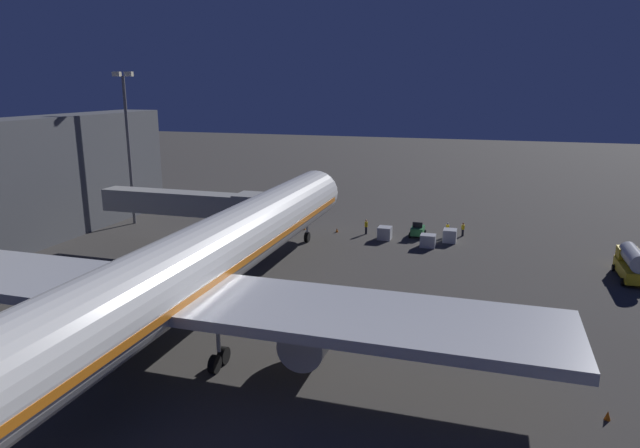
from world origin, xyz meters
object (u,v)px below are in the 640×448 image
(baggage_container_mid_row, at_px, (428,241))
(baggage_container_far_row, at_px, (385,233))
(jet_bridge, at_px, (196,204))
(ground_crew_marshaller_fwd, at_px, (448,229))
(baggage_tug_spare, at_px, (418,231))
(airliner_at_gate, at_px, (180,275))
(ground_crew_by_belt_loader, at_px, (366,226))
(ground_crew_near_nose_gear, at_px, (463,229))
(traffic_cone_nose_starboard, at_px, (304,228))
(baggage_container_near_belt, at_px, (450,236))
(fuel_tanker, at_px, (632,262))
(apron_floodlight_mast, at_px, (128,139))
(traffic_cone_nose_port, at_px, (337,230))
(traffic_cone_wingtip_svc_side, at_px, (608,415))

(baggage_container_mid_row, xyz_separation_m, baggage_container_far_row, (5.45, -1.90, 0.03))
(jet_bridge, bearing_deg, ground_crew_marshaller_fwd, -151.51)
(baggage_container_mid_row, relative_size, baggage_container_far_row, 1.02)
(baggage_tug_spare, bearing_deg, airliner_at_gate, 70.48)
(ground_crew_marshaller_fwd, bearing_deg, airliner_at_gate, 66.30)
(ground_crew_by_belt_loader, bearing_deg, baggage_tug_spare, -174.30)
(ground_crew_near_nose_gear, distance_m, ground_crew_by_belt_loader, 12.04)
(traffic_cone_nose_starboard, bearing_deg, ground_crew_near_nose_gear, -172.00)
(airliner_at_gate, height_order, ground_crew_near_nose_gear, airliner_at_gate)
(baggage_container_mid_row, relative_size, ground_crew_marshaller_fwd, 1.00)
(ground_crew_by_belt_loader, distance_m, traffic_cone_nose_starboard, 8.21)
(jet_bridge, bearing_deg, baggage_container_near_belt, -156.33)
(baggage_container_far_row, bearing_deg, fuel_tanker, 164.10)
(jet_bridge, height_order, apron_floodlight_mast, apron_floodlight_mast)
(traffic_cone_nose_starboard, bearing_deg, baggage_container_mid_row, 168.27)
(airliner_at_gate, xyz_separation_m, traffic_cone_nose_port, (-2.20, -34.09, -4.95))
(ground_crew_by_belt_loader, relative_size, traffic_cone_nose_starboard, 3.39)
(jet_bridge, height_order, baggage_container_mid_row, jet_bridge)
(fuel_tanker, bearing_deg, jet_bridge, 4.57)
(baggage_container_far_row, xyz_separation_m, traffic_cone_nose_port, (6.47, -1.49, -0.49))
(apron_floodlight_mast, bearing_deg, ground_crew_by_belt_loader, -173.34)
(ground_crew_marshaller_fwd, distance_m, traffic_cone_wingtip_svc_side, 39.74)
(baggage_container_near_belt, xyz_separation_m, baggage_container_far_row, (7.71, 1.04, -0.01))
(baggage_container_near_belt, xyz_separation_m, traffic_cone_nose_starboard, (18.59, -0.44, -0.50))
(fuel_tanker, height_order, ground_crew_near_nose_gear, fuel_tanker)
(baggage_container_near_belt, bearing_deg, ground_crew_marshaller_fwd, -79.39)
(fuel_tanker, bearing_deg, baggage_container_far_row, -15.90)
(ground_crew_near_nose_gear, relative_size, ground_crew_by_belt_loader, 0.91)
(baggage_container_mid_row, distance_m, traffic_cone_nose_starboard, 16.68)
(jet_bridge, distance_m, baggage_container_near_belt, 30.11)
(traffic_cone_nose_port, relative_size, traffic_cone_wingtip_svc_side, 1.00)
(traffic_cone_nose_starboard, xyz_separation_m, traffic_cone_wingtip_svc_side, (-30.09, 35.75, 0.00))
(baggage_container_mid_row, bearing_deg, apron_floodlight_mast, 0.16)
(airliner_at_gate, xyz_separation_m, traffic_cone_nose_starboard, (2.20, -34.09, -4.95))
(baggage_container_mid_row, distance_m, ground_crew_marshaller_fwd, 5.81)
(jet_bridge, height_order, baggage_tug_spare, jet_bridge)
(ground_crew_by_belt_loader, xyz_separation_m, traffic_cone_nose_port, (3.77, 0.17, -0.75))
(baggage_tug_spare, relative_size, ground_crew_by_belt_loader, 1.42)
(fuel_tanker, bearing_deg, ground_crew_near_nose_gear, -34.98)
(airliner_at_gate, bearing_deg, ground_crew_by_belt_loader, -99.89)
(airliner_at_gate, relative_size, fuel_tanker, 11.16)
(traffic_cone_nose_port, bearing_deg, ground_crew_near_nose_gear, -169.78)
(jet_bridge, xyz_separation_m, ground_crew_marshaller_fwd, (-26.77, -14.53, -4.41))
(ground_crew_near_nose_gear, xyz_separation_m, traffic_cone_nose_port, (15.53, 2.80, -0.66))
(baggage_container_near_belt, xyz_separation_m, baggage_container_mid_row, (2.26, 2.95, -0.04))
(ground_crew_marshaller_fwd, height_order, traffic_cone_nose_starboard, ground_crew_marshaller_fwd)
(baggage_container_near_belt, relative_size, traffic_cone_nose_port, 3.13)
(baggage_tug_spare, xyz_separation_m, traffic_cone_nose_starboard, (14.57, 0.81, -0.51))
(baggage_tug_spare, xyz_separation_m, baggage_container_far_row, (3.70, 2.30, -0.01))
(apron_floodlight_mast, xyz_separation_m, baggage_container_near_belt, (-41.89, -3.06, -10.71))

